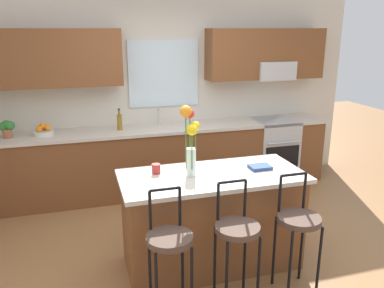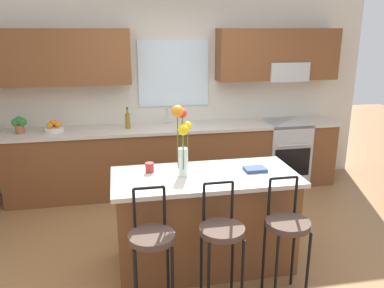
{
  "view_description": "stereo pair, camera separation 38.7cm",
  "coord_description": "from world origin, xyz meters",
  "px_view_note": "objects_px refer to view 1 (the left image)",
  "views": [
    {
      "loc": [
        -1.17,
        -3.35,
        2.2
      ],
      "look_at": [
        -0.02,
        0.55,
        1.0
      ],
      "focal_mm": 36.81,
      "sensor_mm": 36.0,
      "label": 1
    },
    {
      "loc": [
        -0.79,
        -3.44,
        2.2
      ],
      "look_at": [
        -0.02,
        0.55,
        1.0
      ],
      "focal_mm": 36.81,
      "sensor_mm": 36.0,
      "label": 2
    }
  ],
  "objects_px": {
    "mug_ceramic": "(156,169)",
    "bar_stool_middle": "(237,234)",
    "kitchen_island": "(212,219)",
    "fruit_bowl_oranges": "(43,131)",
    "bar_stool_far": "(298,224)",
    "potted_plant_small": "(7,128)",
    "cookbook": "(260,167)",
    "flower_vase": "(190,138)",
    "bar_stool_near": "(169,244)",
    "oven_range": "(272,150)",
    "bottle_olive_oil": "(120,122)"
  },
  "relations": [
    {
      "from": "cookbook",
      "to": "kitchen_island",
      "type": "bearing_deg",
      "value": -178.8
    },
    {
      "from": "cookbook",
      "to": "fruit_bowl_oranges",
      "type": "height_order",
      "value": "fruit_bowl_oranges"
    },
    {
      "from": "bar_stool_middle",
      "to": "oven_range",
      "type": "bearing_deg",
      "value": 56.83
    },
    {
      "from": "bar_stool_far",
      "to": "flower_vase",
      "type": "xyz_separation_m",
      "value": [
        -0.76,
        0.61,
        0.65
      ]
    },
    {
      "from": "bottle_olive_oil",
      "to": "mug_ceramic",
      "type": "bearing_deg",
      "value": -85.41
    },
    {
      "from": "kitchen_island",
      "to": "fruit_bowl_oranges",
      "type": "bearing_deg",
      "value": 129.81
    },
    {
      "from": "fruit_bowl_oranges",
      "to": "bar_stool_middle",
      "type": "bearing_deg",
      "value": -57.72
    },
    {
      "from": "bar_stool_middle",
      "to": "mug_ceramic",
      "type": "relative_size",
      "value": 11.58
    },
    {
      "from": "kitchen_island",
      "to": "fruit_bowl_oranges",
      "type": "relative_size",
      "value": 7.04
    },
    {
      "from": "bar_stool_middle",
      "to": "bottle_olive_oil",
      "type": "height_order",
      "value": "bottle_olive_oil"
    },
    {
      "from": "bar_stool_middle",
      "to": "potted_plant_small",
      "type": "height_order",
      "value": "potted_plant_small"
    },
    {
      "from": "bar_stool_near",
      "to": "potted_plant_small",
      "type": "height_order",
      "value": "potted_plant_small"
    },
    {
      "from": "bar_stool_near",
      "to": "fruit_bowl_oranges",
      "type": "xyz_separation_m",
      "value": [
        -1.02,
        2.48,
        0.34
      ]
    },
    {
      "from": "bar_stool_middle",
      "to": "potted_plant_small",
      "type": "relative_size",
      "value": 4.75
    },
    {
      "from": "kitchen_island",
      "to": "mug_ceramic",
      "type": "distance_m",
      "value": 0.72
    },
    {
      "from": "mug_ceramic",
      "to": "potted_plant_small",
      "type": "relative_size",
      "value": 0.41
    },
    {
      "from": "bar_stool_middle",
      "to": "bar_stool_far",
      "type": "height_order",
      "value": "same"
    },
    {
      "from": "kitchen_island",
      "to": "bar_stool_middle",
      "type": "height_order",
      "value": "bar_stool_middle"
    },
    {
      "from": "kitchen_island",
      "to": "bar_stool_far",
      "type": "height_order",
      "value": "bar_stool_far"
    },
    {
      "from": "oven_range",
      "to": "kitchen_island",
      "type": "distance_m",
      "value": 2.45
    },
    {
      "from": "bar_stool_far",
      "to": "potted_plant_small",
      "type": "xyz_separation_m",
      "value": [
        -2.53,
        2.48,
        0.41
      ]
    },
    {
      "from": "bar_stool_near",
      "to": "bottle_olive_oil",
      "type": "distance_m",
      "value": 2.51
    },
    {
      "from": "potted_plant_small",
      "to": "bar_stool_far",
      "type": "bearing_deg",
      "value": -44.43
    },
    {
      "from": "bar_stool_near",
      "to": "oven_range",
      "type": "bearing_deg",
      "value": 48.72
    },
    {
      "from": "bar_stool_near",
      "to": "fruit_bowl_oranges",
      "type": "relative_size",
      "value": 4.34
    },
    {
      "from": "mug_ceramic",
      "to": "bar_stool_middle",
      "type": "bearing_deg",
      "value": -57.43
    },
    {
      "from": "oven_range",
      "to": "bar_stool_near",
      "type": "distance_m",
      "value": 3.27
    },
    {
      "from": "bar_stool_far",
      "to": "bar_stool_near",
      "type": "bearing_deg",
      "value": 180.0
    },
    {
      "from": "kitchen_island",
      "to": "mug_ceramic",
      "type": "relative_size",
      "value": 18.77
    },
    {
      "from": "fruit_bowl_oranges",
      "to": "bar_stool_far",
      "type": "bearing_deg",
      "value": -49.51
    },
    {
      "from": "oven_range",
      "to": "bar_stool_near",
      "type": "bearing_deg",
      "value": -131.28
    },
    {
      "from": "bar_stool_near",
      "to": "cookbook",
      "type": "distance_m",
      "value": 1.23
    },
    {
      "from": "bar_stool_near",
      "to": "mug_ceramic",
      "type": "distance_m",
      "value": 0.84
    },
    {
      "from": "bar_stool_middle",
      "to": "bar_stool_far",
      "type": "bearing_deg",
      "value": 0.0
    },
    {
      "from": "flower_vase",
      "to": "cookbook",
      "type": "xyz_separation_m",
      "value": [
        0.69,
        0.0,
        -0.34
      ]
    },
    {
      "from": "kitchen_island",
      "to": "fruit_bowl_oranges",
      "type": "height_order",
      "value": "fruit_bowl_oranges"
    },
    {
      "from": "bar_stool_middle",
      "to": "bar_stool_far",
      "type": "distance_m",
      "value": 0.55
    },
    {
      "from": "oven_range",
      "to": "flower_vase",
      "type": "bearing_deg",
      "value": -134.48
    },
    {
      "from": "bar_stool_middle",
      "to": "bottle_olive_oil",
      "type": "relative_size",
      "value": 3.67
    },
    {
      "from": "kitchen_island",
      "to": "bar_stool_near",
      "type": "bearing_deg",
      "value": -132.51
    },
    {
      "from": "oven_range",
      "to": "mug_ceramic",
      "type": "distance_m",
      "value": 2.73
    },
    {
      "from": "mug_ceramic",
      "to": "fruit_bowl_oranges",
      "type": "height_order",
      "value": "fruit_bowl_oranges"
    },
    {
      "from": "oven_range",
      "to": "fruit_bowl_oranges",
      "type": "relative_size",
      "value": 3.83
    },
    {
      "from": "flower_vase",
      "to": "potted_plant_small",
      "type": "xyz_separation_m",
      "value": [
        -1.77,
        1.87,
        -0.23
      ]
    },
    {
      "from": "oven_range",
      "to": "fruit_bowl_oranges",
      "type": "bearing_deg",
      "value": 179.51
    },
    {
      "from": "bar_stool_middle",
      "to": "bottle_olive_oil",
      "type": "xyz_separation_m",
      "value": [
        -0.63,
        2.48,
        0.4
      ]
    },
    {
      "from": "flower_vase",
      "to": "bar_stool_far",
      "type": "bearing_deg",
      "value": -38.72
    },
    {
      "from": "bar_stool_near",
      "to": "bar_stool_far",
      "type": "height_order",
      "value": "same"
    },
    {
      "from": "kitchen_island",
      "to": "potted_plant_small",
      "type": "xyz_separation_m",
      "value": [
        -1.98,
        1.88,
        0.58
      ]
    },
    {
      "from": "flower_vase",
      "to": "cookbook",
      "type": "relative_size",
      "value": 3.25
    }
  ]
}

